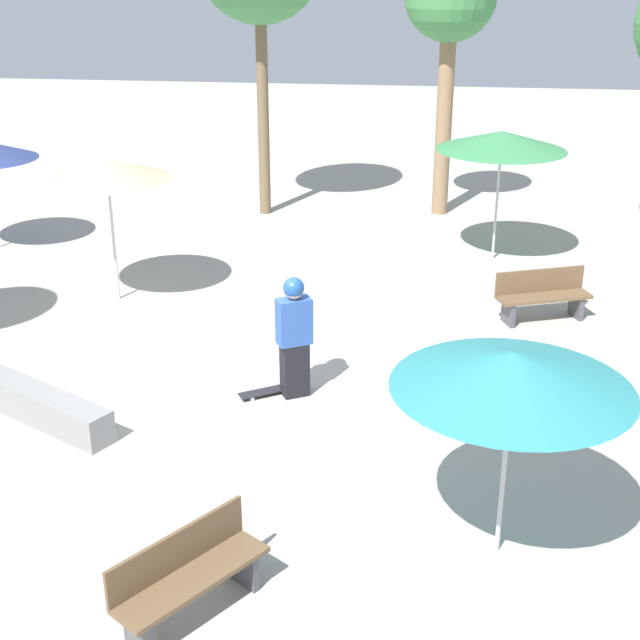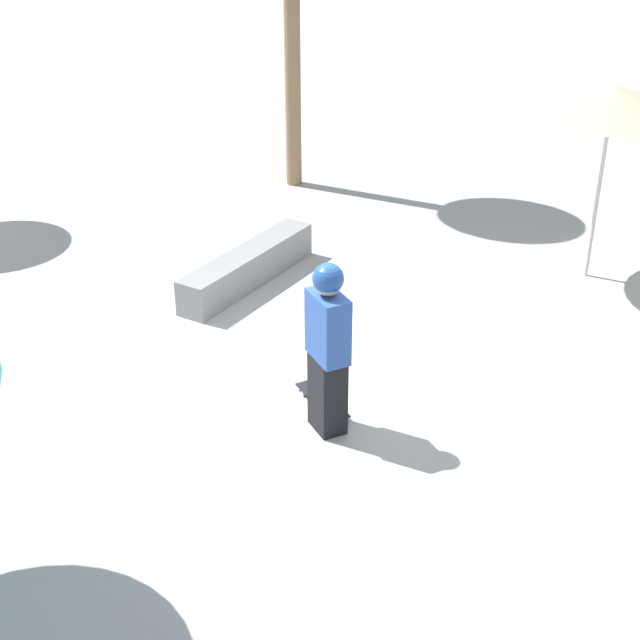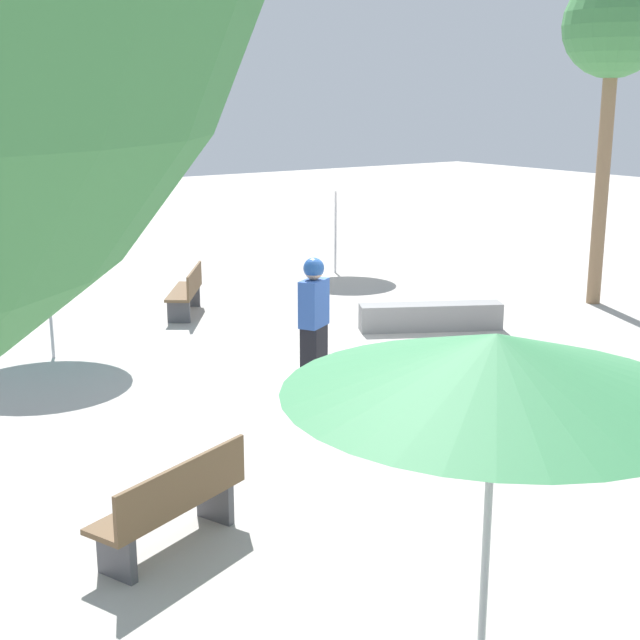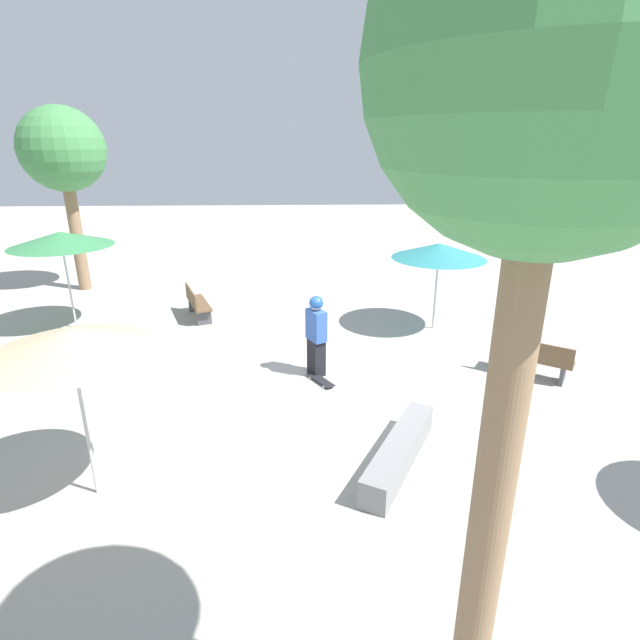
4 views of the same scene
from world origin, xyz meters
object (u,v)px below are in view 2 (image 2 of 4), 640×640
skateboard (322,400)px  shade_umbrella_tan (613,99)px  concrete_ledge (248,267)px  skater_main (328,343)px

skateboard → shade_umbrella_tan: 5.22m
concrete_ledge → shade_umbrella_tan: shade_umbrella_tan is taller
skater_main → concrete_ledge: bearing=-8.9°
skater_main → shade_umbrella_tan: 5.12m
shade_umbrella_tan → skater_main: bearing=-131.4°
skateboard → concrete_ledge: bearing=-10.9°
concrete_ledge → shade_umbrella_tan: 4.94m
concrete_ledge → skater_main: bearing=-69.9°
skateboard → skater_main: bearing=158.0°
skater_main → concrete_ledge: 3.51m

